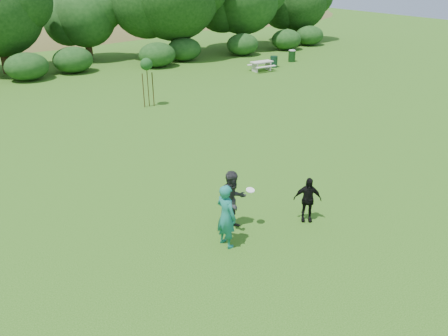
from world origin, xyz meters
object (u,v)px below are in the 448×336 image
at_px(player_teal, 226,216).
at_px(sapling, 146,66).
at_px(player_black, 307,199).
at_px(trash_can_near, 274,62).
at_px(player_grey, 233,201).
at_px(picnic_table, 262,64).
at_px(trash_can_lidded, 292,55).

height_order(player_teal, sapling, sapling).
bearing_deg(player_black, player_teal, -149.08).
xyz_separation_m(trash_can_near, sapling, (-13.12, -5.12, 1.97)).
bearing_deg(player_teal, player_grey, -54.11).
xyz_separation_m(player_grey, trash_can_near, (16.00, 18.95, -0.54)).
bearing_deg(player_grey, picnic_table, 48.13).
distance_m(trash_can_near, picnic_table, 1.82).
xyz_separation_m(player_black, picnic_table, (11.98, 19.13, -0.25)).
height_order(player_black, sapling, sapling).
distance_m(player_teal, trash_can_near, 25.75).
distance_m(player_teal, player_black, 2.98).
bearing_deg(player_teal, sapling, -23.48).
distance_m(sapling, trash_can_lidded, 17.13).
height_order(player_teal, player_black, player_teal).
height_order(player_black, trash_can_lidded, player_black).
relative_size(player_teal, trash_can_near, 2.22).
height_order(player_teal, trash_can_lidded, player_teal).
bearing_deg(player_teal, player_black, -102.83).
xyz_separation_m(player_teal, picnic_table, (14.95, 18.98, -0.48)).
bearing_deg(sapling, trash_can_near, 21.30).
relative_size(picnic_table, trash_can_lidded, 1.71).
height_order(player_teal, trash_can_near, player_teal).
bearing_deg(player_grey, player_teal, -138.21).
bearing_deg(trash_can_near, trash_can_lidded, 20.68).
relative_size(player_teal, picnic_table, 1.11).
relative_size(player_teal, player_grey, 1.01).
xyz_separation_m(sapling, picnic_table, (11.41, 4.47, -1.90)).
bearing_deg(player_black, player_grey, -165.73).
bearing_deg(trash_can_lidded, player_teal, -133.21).
distance_m(player_teal, player_grey, 0.94).
height_order(player_grey, picnic_table, player_grey).
distance_m(player_black, sapling, 14.77).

